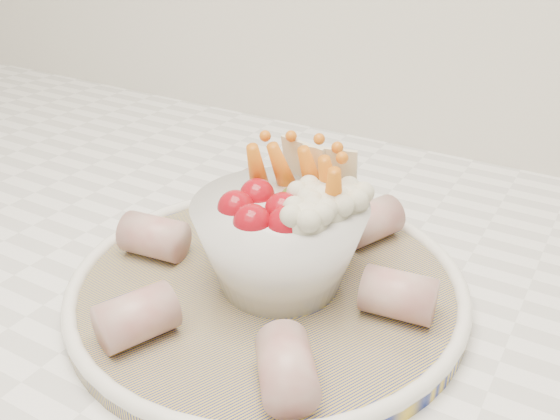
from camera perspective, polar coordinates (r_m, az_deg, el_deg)
The scene contains 3 objects.
serving_platter at distance 0.52m, azimuth -1.14°, elevation -6.99°, with size 0.43×0.43×0.02m.
veggie_bowl at distance 0.49m, azimuth 0.36°, elevation -2.33°, with size 0.14×0.14×0.11m.
cured_meat_rolls at distance 0.51m, azimuth -1.16°, elevation -4.92°, with size 0.27×0.28×0.04m.
Camera 1 is at (0.09, 1.02, 1.23)m, focal length 40.00 mm.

